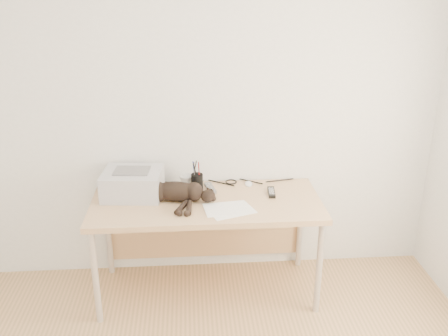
{
  "coord_description": "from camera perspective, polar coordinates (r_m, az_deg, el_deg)",
  "views": [
    {
      "loc": [
        -0.11,
        -1.76,
        2.23
      ],
      "look_at": [
        0.12,
        1.34,
        1.0
      ],
      "focal_mm": 40.0,
      "sensor_mm": 36.0,
      "label": 1
    }
  ],
  "objects": [
    {
      "name": "cable_tangle",
      "position": [
        3.76,
        -2.22,
        -1.68
      ],
      "size": [
        1.36,
        0.09,
        0.01
      ],
      "primitive_type": null,
      "color": "black",
      "rests_on": "desk"
    },
    {
      "name": "remote_grey",
      "position": [
        3.66,
        -1.59,
        -2.29
      ],
      "size": [
        0.09,
        0.19,
        0.02
      ],
      "primitive_type": "cube",
      "rotation": [
        0.0,
        0.0,
        0.21
      ],
      "color": "slate",
      "rests_on": "desk"
    },
    {
      "name": "pen_cup",
      "position": [
        3.64,
        -3.1,
        -1.55
      ],
      "size": [
        0.09,
        0.09,
        0.22
      ],
      "color": "black",
      "rests_on": "desk"
    },
    {
      "name": "mug",
      "position": [
        3.7,
        -4.35,
        -1.5
      ],
      "size": [
        0.13,
        0.13,
        0.09
      ],
      "primitive_type": "imported",
      "rotation": [
        0.0,
        0.0,
        1.07
      ],
      "color": "white",
      "rests_on": "desk"
    },
    {
      "name": "desk",
      "position": [
        3.62,
        -2.05,
        -5.1
      ],
      "size": [
        1.6,
        0.7,
        0.74
      ],
      "color": "tan",
      "rests_on": "floor"
    },
    {
      "name": "wall_back",
      "position": [
        3.63,
        -2.38,
        6.7
      ],
      "size": [
        3.5,
        0.0,
        3.5
      ],
      "primitive_type": "plane",
      "rotation": [
        1.57,
        0.0,
        0.0
      ],
      "color": "white",
      "rests_on": "floor"
    },
    {
      "name": "mouse",
      "position": [
        3.74,
        2.84,
        -1.67
      ],
      "size": [
        0.06,
        0.1,
        0.03
      ],
      "primitive_type": "ellipsoid",
      "rotation": [
        0.0,
        0.0,
        -0.06
      ],
      "color": "white",
      "rests_on": "desk"
    },
    {
      "name": "cat",
      "position": [
        3.47,
        -5.76,
        -2.81
      ],
      "size": [
        0.64,
        0.36,
        0.15
      ],
      "rotation": [
        0.0,
        0.0,
        -0.18
      ],
      "color": "black",
      "rests_on": "desk"
    },
    {
      "name": "remote_black",
      "position": [
        3.61,
        5.44,
        -2.78
      ],
      "size": [
        0.06,
        0.18,
        0.02
      ],
      "primitive_type": "cube",
      "rotation": [
        0.0,
        0.0,
        -0.09
      ],
      "color": "black",
      "rests_on": "desk"
    },
    {
      "name": "papers",
      "position": [
        3.35,
        0.55,
        -4.76
      ],
      "size": [
        0.36,
        0.29,
        0.01
      ],
      "color": "white",
      "rests_on": "desk"
    },
    {
      "name": "printer",
      "position": [
        3.59,
        -10.39,
        -1.71
      ],
      "size": [
        0.44,
        0.38,
        0.19
      ],
      "color": "silver",
      "rests_on": "desk"
    }
  ]
}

